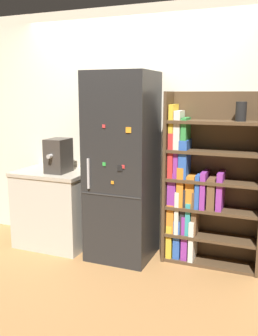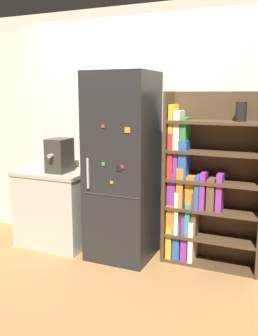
{
  "view_description": "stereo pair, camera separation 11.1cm",
  "coord_description": "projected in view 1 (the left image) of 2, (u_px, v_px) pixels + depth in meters",
  "views": [
    {
      "loc": [
        1.47,
        -3.32,
        1.7
      ],
      "look_at": [
        0.08,
        0.15,
        0.96
      ],
      "focal_mm": 40.0,
      "sensor_mm": 36.0,
      "label": 1
    },
    {
      "loc": [
        1.57,
        -3.28,
        1.7
      ],
      "look_at": [
        0.08,
        0.15,
        0.96
      ],
      "focal_mm": 40.0,
      "sensor_mm": 36.0,
      "label": 2
    }
  ],
  "objects": [
    {
      "name": "ground_plane",
      "position": [
        117.0,
        261.0,
        3.89
      ],
      "size": [
        16.0,
        16.0,
        0.0
      ],
      "primitive_type": "plane",
      "color": "#A87542"
    },
    {
      "name": "bookshelf",
      "position": [
        201.0,
        188.0,
        3.75
      ],
      "size": [
        0.95,
        0.31,
        1.73
      ],
      "color": "#4C3823",
      "rests_on": "ground_plane"
    },
    {
      "name": "wall_back",
      "position": [
        134.0,
        132.0,
        4.07
      ],
      "size": [
        8.0,
        0.05,
        2.6
      ],
      "color": "beige",
      "rests_on": "ground_plane"
    },
    {
      "name": "kitchen_counter",
      "position": [
        55.0,
        208.0,
        4.25
      ],
      "size": [
        0.82,
        0.61,
        0.86
      ],
      "color": "#BCB7A8",
      "rests_on": "ground_plane"
    },
    {
      "name": "refrigerator",
      "position": [
        122.0,
        167.0,
        3.84
      ],
      "size": [
        0.65,
        0.62,
        1.92
      ],
      "color": "black",
      "rests_on": "ground_plane"
    },
    {
      "name": "espresso_machine",
      "position": [
        58.0,
        156.0,
        4.05
      ],
      "size": [
        0.21,
        0.33,
        0.37
      ],
      "color": "#38332D",
      "rests_on": "kitchen_counter"
    }
  ]
}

